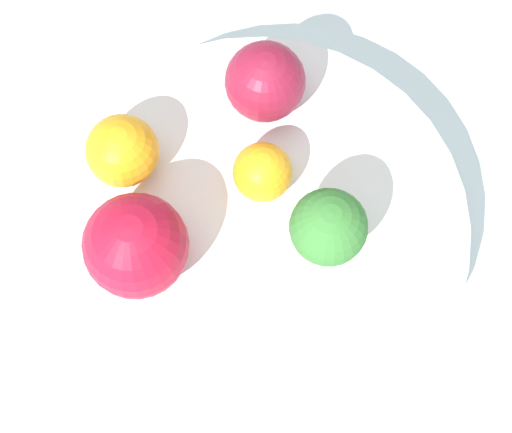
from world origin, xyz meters
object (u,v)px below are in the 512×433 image
apple_green (265,82)px  orange_front (122,151)px  broccoli (328,228)px  orange_back (263,172)px  apple_red (137,248)px  bowl (256,234)px

apple_green → orange_front: 0.10m
broccoli → orange_front: 0.14m
orange_front → orange_back: 0.09m
broccoli → orange_back: broccoli is taller
apple_red → apple_green: size_ratio=1.21×
bowl → apple_red: apple_red is taller
apple_red → broccoli: bearing=75.5°
apple_green → orange_front: (0.01, -0.10, -0.00)m
apple_red → orange_back: (-0.02, 0.09, -0.01)m
apple_red → orange_front: apple_red is taller
broccoli → orange_back: bearing=-158.3°
broccoli → apple_red: bearing=-104.5°
orange_front → orange_back: orange_front is taller
apple_red → apple_green: bearing=126.0°
bowl → apple_red: bearing=-88.6°
orange_back → broccoli: bearing=21.7°
bowl → broccoli: 0.07m
orange_front → apple_red: bearing=-9.0°
bowl → orange_back: 0.05m
broccoli → bowl: bearing=-131.3°
broccoli → apple_red: 0.11m
orange_back → orange_front: bearing=-118.5°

